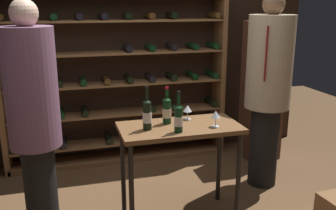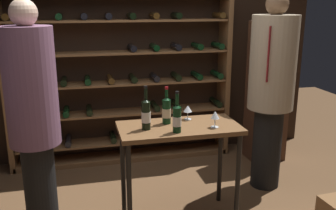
{
  "view_description": "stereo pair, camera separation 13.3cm",
  "coord_description": "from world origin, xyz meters",
  "px_view_note": "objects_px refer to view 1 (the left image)",
  "views": [
    {
      "loc": [
        -0.83,
        -2.94,
        1.95
      ],
      "look_at": [
        0.06,
        0.21,
        1.06
      ],
      "focal_mm": 40.2,
      "sensor_mm": 36.0,
      "label": 1
    },
    {
      "loc": [
        -0.7,
        -2.98,
        1.95
      ],
      "look_at": [
        0.06,
        0.21,
        1.06
      ],
      "focal_mm": 40.2,
      "sensor_mm": 36.0,
      "label": 2
    }
  ],
  "objects_px": {
    "person_guest_plum_blouse": "(34,115)",
    "wine_bottle_amber_reserve": "(167,110)",
    "wine_glass_stemmed_center": "(188,109)",
    "wine_rack": "(118,81)",
    "wine_bottle_black_capsule": "(179,118)",
    "person_guest_blue_shirt": "(268,84)",
    "tasting_table": "(180,139)",
    "wine_bottle_red_label": "(147,114)",
    "display_cabinet": "(262,91)",
    "wine_glass_stemmed_left": "(216,115)"
  },
  "relations": [
    {
      "from": "wine_bottle_amber_reserve",
      "to": "wine_glass_stemmed_center",
      "type": "bearing_deg",
      "value": 17.33
    },
    {
      "from": "tasting_table",
      "to": "wine_glass_stemmed_left",
      "type": "xyz_separation_m",
      "value": [
        0.29,
        -0.11,
        0.23
      ]
    },
    {
      "from": "wine_glass_stemmed_center",
      "to": "wine_glass_stemmed_left",
      "type": "height_order",
      "value": "wine_glass_stemmed_left"
    },
    {
      "from": "tasting_table",
      "to": "person_guest_blue_shirt",
      "type": "xyz_separation_m",
      "value": [
        1.1,
        0.42,
        0.35
      ]
    },
    {
      "from": "person_guest_plum_blouse",
      "to": "wine_glass_stemmed_left",
      "type": "distance_m",
      "value": 1.49
    },
    {
      "from": "tasting_table",
      "to": "wine_bottle_red_label",
      "type": "distance_m",
      "value": 0.4
    },
    {
      "from": "tasting_table",
      "to": "person_guest_blue_shirt",
      "type": "bearing_deg",
      "value": 21.05
    },
    {
      "from": "tasting_table",
      "to": "wine_bottle_black_capsule",
      "type": "distance_m",
      "value": 0.3
    },
    {
      "from": "person_guest_blue_shirt",
      "to": "wine_glass_stemmed_center",
      "type": "height_order",
      "value": "person_guest_blue_shirt"
    },
    {
      "from": "tasting_table",
      "to": "display_cabinet",
      "type": "xyz_separation_m",
      "value": [
        1.45,
        1.14,
        0.08
      ]
    },
    {
      "from": "person_guest_blue_shirt",
      "to": "wine_bottle_red_label",
      "type": "relative_size",
      "value": 5.42
    },
    {
      "from": "wine_glass_stemmed_center",
      "to": "wine_rack",
      "type": "bearing_deg",
      "value": 108.1
    },
    {
      "from": "person_guest_plum_blouse",
      "to": "wine_glass_stemmed_center",
      "type": "relative_size",
      "value": 14.72
    },
    {
      "from": "tasting_table",
      "to": "wine_bottle_red_label",
      "type": "xyz_separation_m",
      "value": [
        -0.3,
        -0.02,
        0.26
      ]
    },
    {
      "from": "wine_rack",
      "to": "person_guest_plum_blouse",
      "type": "height_order",
      "value": "wine_rack"
    },
    {
      "from": "person_guest_plum_blouse",
      "to": "wine_bottle_red_label",
      "type": "height_order",
      "value": "person_guest_plum_blouse"
    },
    {
      "from": "wine_bottle_black_capsule",
      "to": "wine_glass_stemmed_center",
      "type": "bearing_deg",
      "value": 59.68
    },
    {
      "from": "wine_bottle_amber_reserve",
      "to": "wine_glass_stemmed_center",
      "type": "xyz_separation_m",
      "value": [
        0.22,
        0.07,
        -0.03
      ]
    },
    {
      "from": "wine_bottle_red_label",
      "to": "wine_glass_stemmed_left",
      "type": "bearing_deg",
      "value": -8.81
    },
    {
      "from": "wine_glass_stemmed_center",
      "to": "tasting_table",
      "type": "bearing_deg",
      "value": -127.76
    },
    {
      "from": "person_guest_plum_blouse",
      "to": "wine_bottle_amber_reserve",
      "type": "bearing_deg",
      "value": 57.98
    },
    {
      "from": "display_cabinet",
      "to": "wine_bottle_black_capsule",
      "type": "xyz_separation_m",
      "value": [
        -1.51,
        -1.29,
        0.16
      ]
    },
    {
      "from": "person_guest_blue_shirt",
      "to": "wine_bottle_red_label",
      "type": "height_order",
      "value": "person_guest_blue_shirt"
    },
    {
      "from": "person_guest_plum_blouse",
      "to": "wine_bottle_amber_reserve",
      "type": "relative_size",
      "value": 5.92
    },
    {
      "from": "wine_bottle_black_capsule",
      "to": "tasting_table",
      "type": "bearing_deg",
      "value": 68.52
    },
    {
      "from": "wine_rack",
      "to": "wine_bottle_black_capsule",
      "type": "distance_m",
      "value": 1.68
    },
    {
      "from": "tasting_table",
      "to": "person_guest_blue_shirt",
      "type": "distance_m",
      "value": 1.23
    },
    {
      "from": "wine_glass_stemmed_left",
      "to": "wine_bottle_amber_reserve",
      "type": "bearing_deg",
      "value": 151.62
    },
    {
      "from": "wine_bottle_red_label",
      "to": "wine_bottle_amber_reserve",
      "type": "bearing_deg",
      "value": 29.2
    },
    {
      "from": "person_guest_plum_blouse",
      "to": "wine_glass_stemmed_center",
      "type": "distance_m",
      "value": 1.34
    },
    {
      "from": "tasting_table",
      "to": "person_guest_plum_blouse",
      "type": "height_order",
      "value": "person_guest_plum_blouse"
    },
    {
      "from": "person_guest_plum_blouse",
      "to": "wine_bottle_black_capsule",
      "type": "distance_m",
      "value": 1.15
    },
    {
      "from": "person_guest_blue_shirt",
      "to": "wine_glass_stemmed_left",
      "type": "height_order",
      "value": "person_guest_blue_shirt"
    },
    {
      "from": "person_guest_plum_blouse",
      "to": "tasting_table",
      "type": "bearing_deg",
      "value": 53.16
    },
    {
      "from": "wine_bottle_amber_reserve",
      "to": "wine_rack",
      "type": "bearing_deg",
      "value": 98.99
    },
    {
      "from": "person_guest_plum_blouse",
      "to": "display_cabinet",
      "type": "bearing_deg",
      "value": 76.03
    },
    {
      "from": "person_guest_blue_shirt",
      "to": "wine_bottle_amber_reserve",
      "type": "bearing_deg",
      "value": 156.32
    },
    {
      "from": "wine_bottle_amber_reserve",
      "to": "wine_glass_stemmed_left",
      "type": "height_order",
      "value": "wine_bottle_amber_reserve"
    },
    {
      "from": "wine_bottle_black_capsule",
      "to": "wine_bottle_red_label",
      "type": "xyz_separation_m",
      "value": [
        -0.24,
        0.14,
        0.01
      ]
    },
    {
      "from": "wine_rack",
      "to": "person_guest_plum_blouse",
      "type": "distance_m",
      "value": 1.76
    },
    {
      "from": "tasting_table",
      "to": "wine_glass_stemmed_center",
      "type": "height_order",
      "value": "wine_glass_stemmed_center"
    },
    {
      "from": "person_guest_blue_shirt",
      "to": "display_cabinet",
      "type": "bearing_deg",
      "value": 24.65
    },
    {
      "from": "person_guest_blue_shirt",
      "to": "display_cabinet",
      "type": "distance_m",
      "value": 0.84
    },
    {
      "from": "display_cabinet",
      "to": "wine_glass_stemmed_left",
      "type": "relative_size",
      "value": 11.83
    },
    {
      "from": "person_guest_blue_shirt",
      "to": "wine_bottle_black_capsule",
      "type": "xyz_separation_m",
      "value": [
        -1.16,
        -0.58,
        -0.1
      ]
    },
    {
      "from": "person_guest_plum_blouse",
      "to": "wine_glass_stemmed_left",
      "type": "height_order",
      "value": "person_guest_plum_blouse"
    },
    {
      "from": "wine_rack",
      "to": "person_guest_blue_shirt",
      "type": "distance_m",
      "value": 1.78
    },
    {
      "from": "wine_bottle_black_capsule",
      "to": "wine_glass_stemmed_center",
      "type": "height_order",
      "value": "wine_bottle_black_capsule"
    },
    {
      "from": "person_guest_blue_shirt",
      "to": "wine_glass_stemmed_center",
      "type": "bearing_deg",
      "value": 155.91
    },
    {
      "from": "person_guest_blue_shirt",
      "to": "wine_bottle_black_capsule",
      "type": "distance_m",
      "value": 1.3
    }
  ]
}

